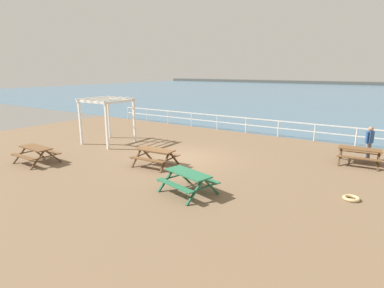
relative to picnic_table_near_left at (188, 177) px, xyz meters
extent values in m
cube|color=brown|center=(-2.83, 3.50, -0.68)|extent=(30.00, 24.00, 0.20)
cube|color=#476B84|center=(-2.83, 56.25, -0.58)|extent=(142.00, 90.00, 0.01)
cube|color=#4C4C47|center=(-2.83, 99.25, -0.58)|extent=(142.00, 6.00, 1.80)
cube|color=white|center=(-2.83, 11.25, 0.47)|extent=(23.00, 0.06, 0.06)
cube|color=white|center=(-2.83, 11.25, -0.01)|extent=(23.00, 0.05, 0.05)
cylinder|color=white|center=(-14.33, 11.25, -0.06)|extent=(0.07, 0.07, 1.05)
cylinder|color=white|center=(-12.03, 11.25, -0.06)|extent=(0.07, 0.07, 1.05)
cylinder|color=white|center=(-9.73, 11.25, -0.06)|extent=(0.07, 0.07, 1.05)
cylinder|color=white|center=(-7.43, 11.25, -0.06)|extent=(0.07, 0.07, 1.05)
cylinder|color=white|center=(-5.13, 11.25, -0.06)|extent=(0.07, 0.07, 1.05)
cylinder|color=white|center=(-2.83, 11.25, -0.06)|extent=(0.07, 0.07, 1.05)
cylinder|color=white|center=(-0.53, 11.25, -0.06)|extent=(0.07, 0.07, 1.05)
cylinder|color=white|center=(1.77, 11.25, -0.06)|extent=(0.07, 0.07, 1.05)
cylinder|color=white|center=(4.07, 11.25, -0.06)|extent=(0.07, 0.07, 1.05)
cube|color=#286B47|center=(0.00, 0.00, 0.17)|extent=(1.92, 1.13, 0.05)
cube|color=#286B47|center=(0.15, 0.60, -0.13)|extent=(1.81, 0.70, 0.04)
cube|color=#286B47|center=(-0.15, -0.60, -0.13)|extent=(1.81, 0.70, 0.04)
cube|color=#1E5035|center=(0.85, 0.17, -0.21)|extent=(0.28, 0.79, 0.79)
cube|color=#1E5035|center=(0.66, -0.56, -0.21)|extent=(0.28, 0.79, 0.79)
cube|color=#1E5035|center=(0.76, -0.19, -0.16)|extent=(0.43, 1.47, 0.04)
cube|color=#1E5035|center=(-0.66, 0.56, -0.21)|extent=(0.28, 0.79, 0.79)
cube|color=#1E5035|center=(-0.85, -0.17, -0.21)|extent=(0.28, 0.79, 0.79)
cube|color=#1E5035|center=(-0.76, 0.19, -0.16)|extent=(0.43, 1.47, 0.04)
cube|color=brown|center=(-3.10, 1.84, 0.17)|extent=(1.85, 0.85, 0.05)
cube|color=brown|center=(-3.15, 2.46, -0.13)|extent=(1.82, 0.41, 0.04)
cube|color=brown|center=(-3.04, 1.22, -0.13)|extent=(1.82, 0.41, 0.04)
cube|color=#50351E|center=(-2.35, 2.28, -0.21)|extent=(0.15, 0.80, 0.79)
cube|color=#50351E|center=(-2.29, 1.53, -0.21)|extent=(0.15, 0.80, 0.79)
cube|color=#50351E|center=(-2.32, 1.91, -0.16)|extent=(0.19, 1.50, 0.04)
cube|color=#50351E|center=(-3.90, 2.15, -0.21)|extent=(0.15, 0.80, 0.79)
cube|color=#50351E|center=(-3.84, 1.40, -0.21)|extent=(0.15, 0.80, 0.79)
cube|color=#50351E|center=(-3.87, 1.77, -0.16)|extent=(0.19, 1.50, 0.04)
cube|color=brown|center=(-8.05, -0.96, 0.17)|extent=(1.82, 0.74, 0.05)
cube|color=brown|center=(-8.03, -0.34, -0.13)|extent=(1.81, 0.30, 0.04)
cube|color=brown|center=(-8.06, -1.58, -0.13)|extent=(1.81, 0.30, 0.04)
cube|color=#50351E|center=(-7.26, -0.60, -0.21)|extent=(0.10, 0.79, 0.79)
cube|color=#50351E|center=(-7.28, -1.35, -0.21)|extent=(0.10, 0.79, 0.79)
cube|color=#50351E|center=(-7.27, -0.98, -0.16)|extent=(0.10, 1.50, 0.04)
cube|color=#50351E|center=(-8.82, -0.57, -0.21)|extent=(0.10, 0.79, 0.79)
cube|color=#50351E|center=(-8.84, -1.32, -0.21)|extent=(0.10, 0.79, 0.79)
cube|color=#50351E|center=(-8.83, -0.94, -0.16)|extent=(0.10, 1.50, 0.04)
cube|color=brown|center=(4.66, 7.28, 0.17)|extent=(1.85, 0.83, 0.05)
cube|color=brown|center=(4.61, 7.90, -0.13)|extent=(1.81, 0.39, 0.04)
cube|color=brown|center=(4.71, 6.67, -0.13)|extent=(1.81, 0.39, 0.04)
cube|color=#50351E|center=(5.41, 7.71, -0.21)|extent=(0.14, 0.80, 0.79)
cube|color=#50351E|center=(5.47, 6.97, -0.21)|extent=(0.14, 0.80, 0.79)
cube|color=#50351E|center=(5.44, 7.34, -0.16)|extent=(0.17, 1.50, 0.04)
cube|color=#50351E|center=(3.85, 7.60, -0.21)|extent=(0.14, 0.80, 0.79)
cube|color=#50351E|center=(3.91, 6.85, -0.21)|extent=(0.14, 0.80, 0.79)
cube|color=#50351E|center=(3.88, 7.23, -0.16)|extent=(0.17, 1.50, 0.04)
cylinder|color=slate|center=(4.97, 8.44, -0.16)|extent=(0.14, 0.14, 0.85)
cylinder|color=slate|center=(4.88, 8.28, -0.16)|extent=(0.14, 0.14, 0.85)
cube|color=#264C8C|center=(4.92, 8.36, 0.56)|extent=(0.35, 0.40, 0.58)
cylinder|color=#264C8C|center=(5.02, 8.55, 0.58)|extent=(0.09, 0.09, 0.52)
cylinder|color=#264C8C|center=(4.83, 8.16, 0.58)|extent=(0.09, 0.09, 0.52)
sphere|color=#9E7051|center=(4.92, 8.36, 0.96)|extent=(0.23, 0.23, 0.23)
cube|color=white|center=(-7.36, 4.92, 0.67)|extent=(0.12, 0.12, 2.50)
cube|color=white|center=(-7.30, 2.72, 0.67)|extent=(0.12, 0.12, 2.50)
cube|color=white|center=(-9.56, 4.85, 0.67)|extent=(0.12, 0.12, 2.50)
cube|color=white|center=(-9.50, 2.65, 0.67)|extent=(0.12, 0.12, 2.50)
cube|color=white|center=(-7.33, 3.82, 1.98)|extent=(0.19, 2.44, 0.12)
cube|color=white|center=(-9.53, 3.75, 1.98)|extent=(0.19, 2.44, 0.12)
cube|color=white|center=(-8.46, 4.88, 1.98)|extent=(2.44, 0.19, 0.12)
cube|color=white|center=(-8.40, 2.69, 1.98)|extent=(2.44, 0.19, 0.12)
cube|color=white|center=(-9.53, 3.75, 2.10)|extent=(0.16, 2.56, 0.04)
cube|color=white|center=(-8.98, 3.77, 2.10)|extent=(0.16, 2.56, 0.04)
cube|color=white|center=(-8.43, 3.78, 2.10)|extent=(0.16, 2.56, 0.04)
cube|color=white|center=(-7.88, 3.80, 2.10)|extent=(0.16, 2.56, 0.04)
cube|color=white|center=(-7.33, 3.82, 2.10)|extent=(0.16, 2.56, 0.04)
torus|color=tan|center=(4.96, 2.59, -0.53)|extent=(0.55, 0.55, 0.11)
camera|label=1|loc=(5.90, -8.54, 3.71)|focal=28.90mm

